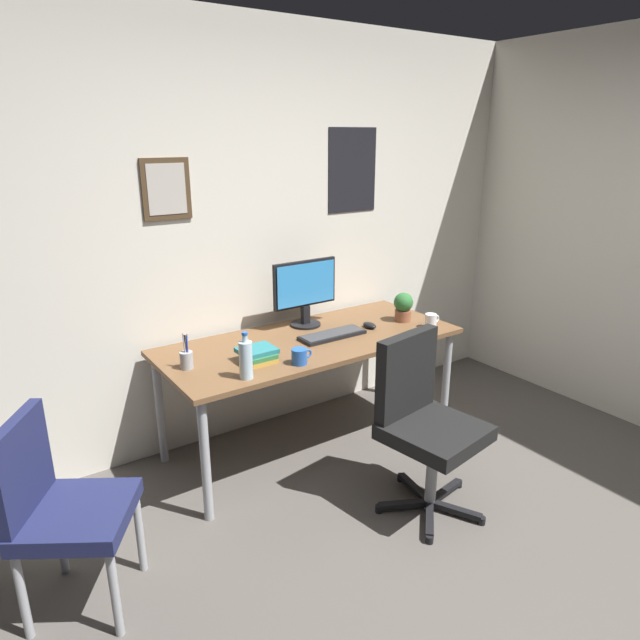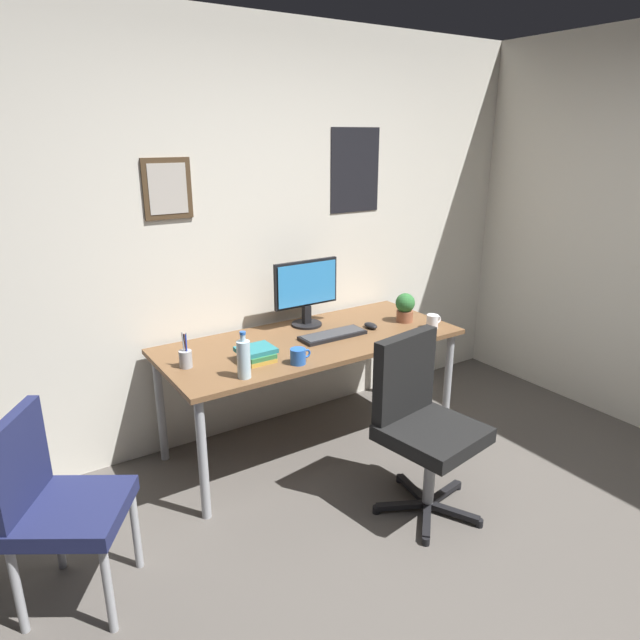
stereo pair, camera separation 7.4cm
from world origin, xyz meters
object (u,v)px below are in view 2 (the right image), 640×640
at_px(side_chair, 55,499).
at_px(water_bottle, 244,359).
at_px(potted_plant, 405,306).
at_px(computer_mouse, 371,326).
at_px(book_stack_left, 257,354).
at_px(coffee_mug_far, 298,356).
at_px(keyboard, 333,335).
at_px(coffee_mug_near, 433,321).
at_px(pen_cup, 186,358).
at_px(monitor, 306,290).
at_px(office_chair, 421,417).

distance_m(side_chair, water_bottle, 1.05).
height_order(water_bottle, potted_plant, water_bottle).
distance_m(computer_mouse, book_stack_left, 0.87).
distance_m(computer_mouse, coffee_mug_far, 0.74).
xyz_separation_m(side_chair, keyboard, (1.71, 0.48, 0.24)).
height_order(side_chair, coffee_mug_near, side_chair).
xyz_separation_m(computer_mouse, potted_plant, (0.28, -0.01, 0.09)).
height_order(potted_plant, pen_cup, pen_cup).
height_order(side_chair, pen_cup, pen_cup).
bearing_deg(computer_mouse, potted_plant, -2.40).
distance_m(potted_plant, pen_cup, 1.52).
xyz_separation_m(side_chair, coffee_mug_near, (2.35, 0.26, 0.27)).
height_order(monitor, computer_mouse, monitor).
bearing_deg(book_stack_left, side_chair, -161.19).
bearing_deg(potted_plant, side_chair, -168.48).
distance_m(coffee_mug_far, pen_cup, 0.61).
bearing_deg(coffee_mug_far, office_chair, -53.81).
xyz_separation_m(coffee_mug_far, book_stack_left, (-0.17, 0.16, -0.00)).
distance_m(computer_mouse, coffee_mug_near, 0.40).
xyz_separation_m(potted_plant, book_stack_left, (-1.15, -0.08, -0.06)).
relative_size(office_chair, computer_mouse, 8.64).
bearing_deg(water_bottle, potted_plant, 10.71).
xyz_separation_m(monitor, water_bottle, (-0.71, -0.54, -0.13)).
bearing_deg(potted_plant, water_bottle, -169.29).
xyz_separation_m(monitor, pen_cup, (-0.92, -0.24, -0.19)).
xyz_separation_m(coffee_mug_far, potted_plant, (0.98, 0.24, 0.06)).
bearing_deg(office_chair, coffee_mug_far, 126.19).
bearing_deg(potted_plant, pen_cup, 178.18).
bearing_deg(water_bottle, coffee_mug_near, 1.76).
xyz_separation_m(water_bottle, potted_plant, (1.31, 0.25, -0.00)).
relative_size(water_bottle, pen_cup, 1.26).
xyz_separation_m(office_chair, book_stack_left, (-0.58, 0.72, 0.24)).
height_order(office_chair, book_stack_left, office_chair).
distance_m(monitor, computer_mouse, 0.48).
distance_m(monitor, keyboard, 0.36).
distance_m(office_chair, water_bottle, 0.97).
bearing_deg(book_stack_left, coffee_mug_near, -6.03).
height_order(computer_mouse, pen_cup, pen_cup).
distance_m(keyboard, potted_plant, 0.59).
relative_size(office_chair, coffee_mug_near, 8.33).
bearing_deg(book_stack_left, monitor, 33.87).
xyz_separation_m(side_chair, book_stack_left, (1.14, 0.39, 0.26)).
height_order(side_chair, coffee_mug_far, side_chair).
distance_m(monitor, pen_cup, 0.97).
height_order(office_chair, coffee_mug_far, office_chair).
bearing_deg(computer_mouse, water_bottle, -165.88).
distance_m(monitor, book_stack_left, 0.70).
height_order(keyboard, coffee_mug_far, coffee_mug_far).
distance_m(keyboard, coffee_mug_far, 0.47).
bearing_deg(book_stack_left, pen_cup, 160.96).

